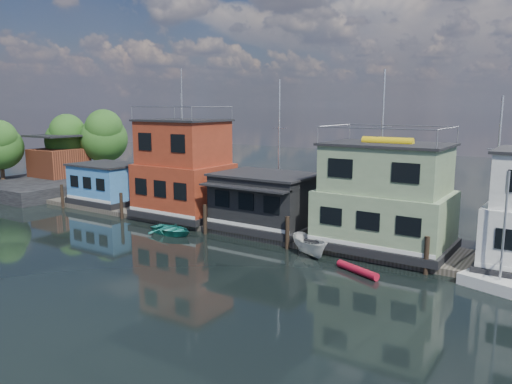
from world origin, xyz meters
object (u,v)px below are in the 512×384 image
Objects in this scene: houseboat_blue at (108,183)px; dinghy_teal at (172,230)px; red_kayak at (357,270)px; houseboat_dark at (265,201)px; motorboat at (310,246)px; houseboat_red at (184,170)px; houseboat_green at (385,198)px; day_sailer at (499,284)px.

dinghy_teal is (12.05, -4.28, -1.84)m from houseboat_blue.
houseboat_blue is 2.16× the size of red_kayak.
dinghy_teal is at bearing -19.55° from houseboat_blue.
houseboat_blue is at bearing 179.94° from houseboat_dark.
motorboat reaches higher than red_kayak.
houseboat_red is 14.36m from motorboat.
houseboat_dark is at bearing -0.06° from houseboat_blue.
houseboat_green reaches higher than houseboat_dark.
houseboat_green reaches higher than houseboat_blue.
dinghy_teal is at bearing -158.67° from red_kayak.
motorboat is at bearing -14.15° from houseboat_red.
red_kayak is (-7.09, -1.43, -0.17)m from day_sailer.
houseboat_dark is 2.09× the size of dinghy_teal.
houseboat_red is 18.34m from red_kayak.
red_kayak is at bearing -151.11° from day_sailer.
houseboat_dark is 9.07m from houseboat_green.
houseboat_blue reaches higher than motorboat.
houseboat_green is 15.40m from dinghy_teal.
red_kayak is at bearing -10.23° from houseboat_blue.
dinghy_teal is (-5.45, -4.26, -2.05)m from houseboat_dark.
red_kayak is at bearing -27.44° from houseboat_dark.
houseboat_green is (9.00, 0.02, 1.13)m from houseboat_dark.
dinghy_teal is at bearing -160.18° from day_sailer.
houseboat_blue is 26.53m from houseboat_green.
dinghy_teal is (-14.71, 0.55, 0.15)m from red_kayak.
houseboat_blue is 12.92m from dinghy_teal.
houseboat_blue is at bearing 72.28° from dinghy_teal.
houseboat_green is 2.40× the size of motorboat.
houseboat_red is at bearing 108.29° from motorboat.
houseboat_red reaches higher than red_kayak.
houseboat_blue is 1.81× the size of dinghy_teal.
houseboat_dark is at bearing -174.18° from day_sailer.
dinghy_teal is at bearing -59.17° from houseboat_red.
houseboat_blue is at bearing 114.01° from motorboat.
red_kayak is at bearing -15.63° from houseboat_red.
houseboat_blue is 0.54× the size of houseboat_red.
houseboat_blue is at bearing -168.23° from day_sailer.
houseboat_dark is at bearing -0.14° from houseboat_red.
houseboat_red reaches higher than dinghy_teal.
houseboat_red is (9.50, 0.00, 1.90)m from houseboat_blue.
houseboat_green is 2.83× the size of red_kayak.
houseboat_red is 24.87m from day_sailer.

